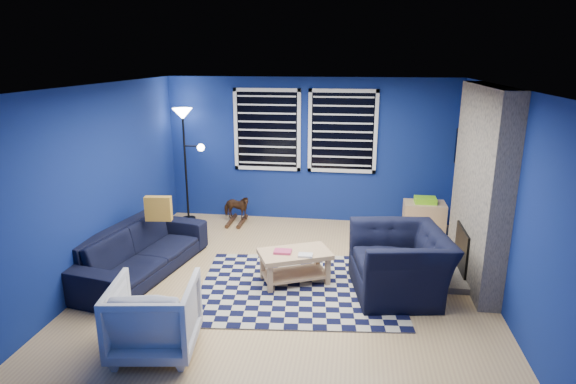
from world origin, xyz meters
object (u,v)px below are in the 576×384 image
object	(u,v)px
armchair_bent	(154,317)
floor_lamp	(185,129)
sofa	(140,251)
armchair_big	(400,263)
coffee_table	(295,260)
rocking_horse	(236,207)
cabinet	(424,218)
tv	(463,151)

from	to	relation	value
armchair_bent	floor_lamp	world-z (taller)	floor_lamp
sofa	armchair_big	distance (m)	3.40
armchair_bent	coffee_table	bearing A→B (deg)	-133.43
armchair_bent	coffee_table	world-z (taller)	armchair_bent
sofa	floor_lamp	xyz separation A→B (m)	(-0.10, 2.22, 1.30)
coffee_table	armchair_bent	bearing A→B (deg)	-125.11
armchair_bent	rocking_horse	size ratio (longest dim) A/B	1.58
armchair_bent	coffee_table	size ratio (longest dim) A/B	0.80
armchair_bent	cabinet	world-z (taller)	armchair_bent
armchair_big	coffee_table	bearing A→B (deg)	-103.84
armchair_big	armchair_bent	size ratio (longest dim) A/B	1.49
tv	armchair_bent	world-z (taller)	tv
armchair_bent	floor_lamp	distance (m)	4.20
coffee_table	floor_lamp	bearing A→B (deg)	134.70
cabinet	armchair_big	bearing A→B (deg)	-104.46
armchair_big	armchair_bent	xyz separation A→B (m)	(-2.49, -1.58, -0.02)
cabinet	rocking_horse	bearing A→B (deg)	178.34
coffee_table	floor_lamp	distance (m)	3.37
rocking_horse	cabinet	bearing A→B (deg)	-80.23
sofa	armchair_bent	size ratio (longest dim) A/B	2.67
cabinet	armchair_bent	bearing A→B (deg)	-129.07
sofa	coffee_table	world-z (taller)	sofa
cabinet	coffee_table	bearing A→B (deg)	-132.33
armchair_bent	armchair_big	bearing A→B (deg)	-155.84
sofa	floor_lamp	world-z (taller)	floor_lamp
tv	rocking_horse	bearing A→B (deg)	178.60
armchair_big	cabinet	distance (m)	2.19
tv	cabinet	size ratio (longest dim) A/B	1.52
floor_lamp	armchair_big	bearing A→B (deg)	-33.34
coffee_table	floor_lamp	world-z (taller)	floor_lamp
coffee_table	cabinet	xyz separation A→B (m)	(1.87, 2.02, -0.03)
rocking_horse	floor_lamp	world-z (taller)	floor_lamp
tv	coffee_table	size ratio (longest dim) A/B	0.97
sofa	floor_lamp	bearing A→B (deg)	13.05
armchair_big	coffee_table	xyz separation A→B (m)	(-1.31, 0.09, -0.09)
sofa	rocking_horse	bearing A→B (deg)	-9.52
armchair_bent	cabinet	xyz separation A→B (m)	(3.05, 3.70, -0.09)
tv	floor_lamp	distance (m)	4.58
armchair_big	floor_lamp	world-z (taller)	floor_lamp
sofa	tv	bearing A→B (deg)	-54.74
armchair_big	floor_lamp	size ratio (longest dim) A/B	0.62
coffee_table	tv	bearing A→B (deg)	40.65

